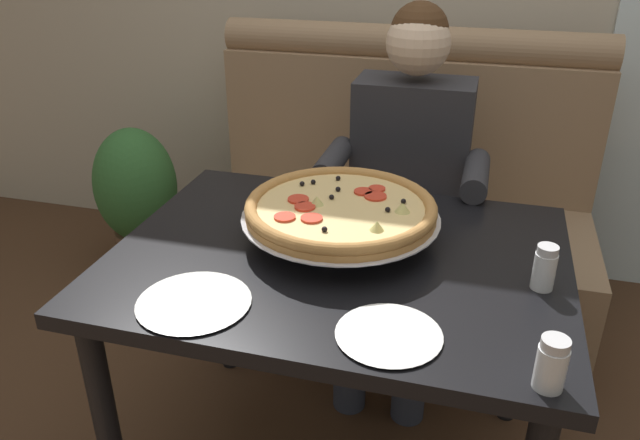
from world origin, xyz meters
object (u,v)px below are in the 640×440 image
pizza (341,209)px  potted_plant (137,196)px  plate_near_right (389,332)px  diner_main (406,178)px  booth_bench (392,223)px  shaker_parmesan (544,270)px  dining_table (338,286)px  shaker_oregano (551,367)px  plate_near_left (194,300)px

pizza → potted_plant: (-1.13, 0.81, -0.45)m
plate_near_right → pizza: bearing=117.1°
diner_main → pizza: size_ratio=2.47×
booth_bench → diner_main: size_ratio=1.20×
pizza → shaker_parmesan: size_ratio=4.75×
diner_main → shaker_parmesan: bearing=-58.5°
diner_main → pizza: 0.58m
shaker_parmesan → potted_plant: bearing=150.7°
booth_bench → dining_table: 0.94m
shaker_parmesan → plate_near_right: 0.41m
dining_table → plate_near_right: plate_near_right is taller
pizza → plate_near_right: size_ratio=2.34×
booth_bench → shaker_oregano: (0.49, -1.28, 0.40)m
shaker_parmesan → plate_near_right: size_ratio=0.49×
plate_near_left → pizza: bearing=58.0°
pizza → diner_main: bearing=80.5°
dining_table → potted_plant: size_ratio=1.63×
booth_bench → potted_plant: booth_bench is taller
diner_main → shaker_oregano: diner_main is taller
plate_near_left → plate_near_right: 0.43m
shaker_parmesan → potted_plant: size_ratio=0.16×
shaker_parmesan → plate_near_left: 0.79m
booth_bench → shaker_oregano: bearing=-69.3°
pizza → shaker_parmesan: pizza is taller
shaker_parmesan → plate_near_left: size_ratio=0.43×
booth_bench → diner_main: (0.08, -0.27, 0.31)m
dining_table → shaker_oregano: 0.63m
plate_near_right → shaker_parmesan: bearing=41.9°
pizza → shaker_oregano: 0.68m
diner_main → shaker_oregano: bearing=-68.2°
pizza → plate_near_right: pizza is taller
plate_near_left → plate_near_right: bearing=-0.2°
shaker_oregano → shaker_parmesan: (0.00, 0.35, 0.00)m
booth_bench → plate_near_left: (-0.25, -1.21, 0.36)m
diner_main → shaker_parmesan: size_ratio=11.71×
dining_table → plate_near_right: bearing=-59.4°
shaker_oregano → plate_near_right: bearing=166.7°
plate_near_left → shaker_oregano: bearing=-5.6°
plate_near_right → potted_plant: size_ratio=0.32×
shaker_parmesan → potted_plant: (-1.63, 0.91, -0.41)m
booth_bench → shaker_parmesan: bearing=-62.4°
dining_table → shaker_parmesan: shaker_parmesan is taller
dining_table → shaker_oregano: (0.49, -0.38, 0.14)m
shaker_parmesan → plate_near_right: bearing=-138.1°
plate_near_left → potted_plant: size_ratio=0.36×
pizza → plate_near_left: bearing=-122.0°
diner_main → shaker_parmesan: 0.79m
pizza → booth_bench: bearing=89.0°
plate_near_left → plate_near_right: size_ratio=1.15×
plate_near_right → potted_plant: (-1.32, 1.19, -0.37)m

